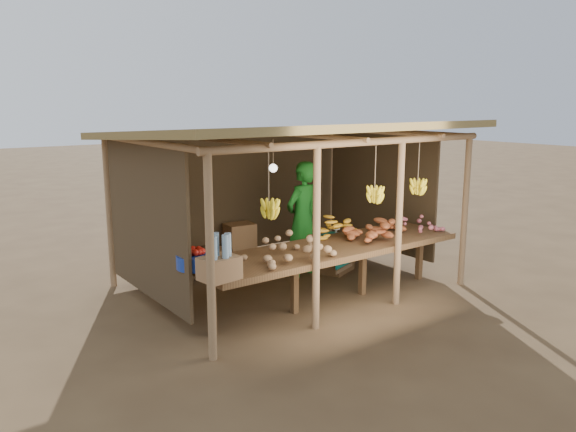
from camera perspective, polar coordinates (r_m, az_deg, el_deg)
ground at (r=8.41m, az=0.00°, el=-7.03°), size 60.00×60.00×0.00m
stall_structure at (r=7.95m, az=0.12°, el=6.01°), size 4.70×3.50×2.43m
counter at (r=7.49m, az=4.34°, el=-3.50°), size 3.90×1.05×0.80m
potato_heap at (r=6.79m, az=0.30°, el=-2.91°), size 1.08×0.77×0.37m
sweet_potato_heap at (r=8.01m, az=8.99°, el=-0.84°), size 1.14×0.78×0.36m
onion_heap at (r=8.37m, az=13.27°, el=-0.50°), size 0.79×0.63×0.35m
banana_pile at (r=7.95m, az=4.78°, el=-0.88°), size 0.66×0.42×0.35m
tomato_basin at (r=6.55m, az=-9.33°, el=-4.40°), size 0.45×0.45×0.24m
bottle_box at (r=6.06m, az=-7.01°, el=-4.68°), size 0.44×0.37×0.51m
vendor at (r=8.67m, az=1.47°, el=-0.32°), size 0.73×0.56×1.79m
tarp_crate at (r=9.03m, az=4.70°, el=-3.74°), size 0.77×0.73×0.74m
carton_stack at (r=9.14m, az=-5.77°, el=-3.48°), size 0.98×0.41×0.72m
burlap_sacks at (r=8.62m, az=-9.60°, el=-4.85°), size 0.87×0.46×0.62m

